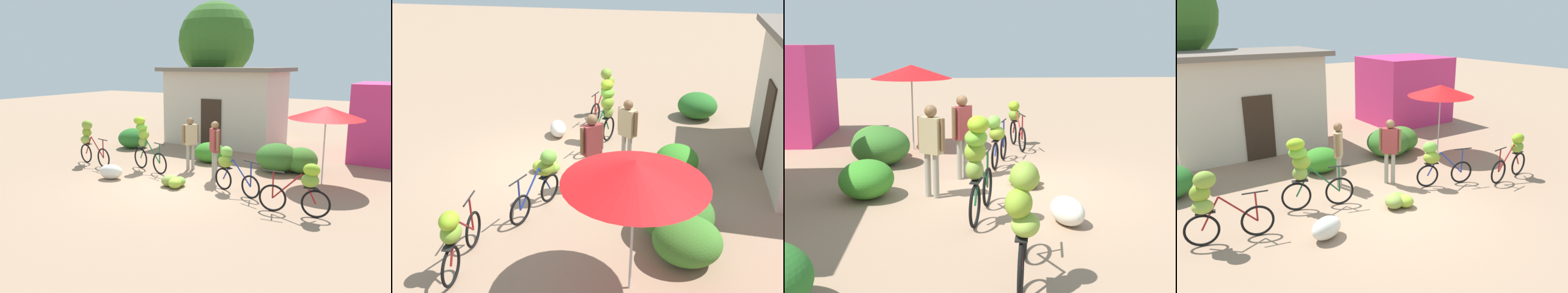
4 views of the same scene
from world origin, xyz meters
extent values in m
plane|color=#9B7C63|center=(0.00, 0.00, 0.00)|extent=(60.00, 60.00, 0.00)
ellipsoid|color=#378626|center=(-0.43, 3.06, 0.35)|extent=(1.13, 0.99, 0.69)
ellipsoid|color=#356E27|center=(1.98, 3.14, 0.45)|extent=(1.36, 1.35, 0.89)
ellipsoid|color=#3C7C2A|center=(2.68, 3.34, 0.40)|extent=(1.03, 1.16, 0.80)
cylinder|color=beige|center=(3.54, 2.51, 1.07)|extent=(0.04, 0.04, 2.15)
cone|color=red|center=(3.54, 2.51, 2.05)|extent=(2.08, 2.08, 0.35)
torus|color=black|center=(-3.06, 0.57, 0.33)|extent=(0.66, 0.18, 0.66)
torus|color=black|center=(-4.07, 0.77, 0.33)|extent=(0.66, 0.18, 0.66)
cylinder|color=maroon|center=(-3.90, 0.74, 0.65)|extent=(0.39, 0.11, 0.65)
cylinder|color=maroon|center=(-3.39, 0.63, 0.65)|extent=(0.69, 0.17, 0.66)
cylinder|color=black|center=(-3.06, 0.57, 0.95)|extent=(0.50, 0.13, 0.03)
cylinder|color=maroon|center=(-3.06, 0.57, 0.64)|extent=(0.04, 0.04, 0.62)
cube|color=black|center=(-3.97, 0.75, 0.69)|extent=(0.38, 0.21, 0.02)
ellipsoid|color=#8EAE40|center=(-4.01, 0.72, 0.83)|extent=(0.46, 0.40, 0.27)
ellipsoid|color=#81A42C|center=(-4.01, 0.80, 1.08)|extent=(0.45, 0.41, 0.34)
ellipsoid|color=#81A337|center=(-3.91, 0.73, 1.35)|extent=(0.45, 0.38, 0.33)
torus|color=black|center=(-1.02, 0.90, 0.34)|extent=(0.67, 0.23, 0.68)
torus|color=black|center=(-1.99, 1.17, 0.34)|extent=(0.67, 0.23, 0.68)
cylinder|color=#19592D|center=(-1.82, 1.12, 0.66)|extent=(0.38, 0.14, 0.66)
cylinder|color=#19592D|center=(-1.34, 0.99, 0.66)|extent=(0.66, 0.22, 0.67)
cylinder|color=black|center=(-1.02, 0.90, 0.96)|extent=(0.49, 0.16, 0.03)
cylinder|color=#19592D|center=(-1.02, 0.90, 0.65)|extent=(0.04, 0.04, 0.62)
cube|color=black|center=(-1.89, 1.14, 0.71)|extent=(0.38, 0.23, 0.02)
ellipsoid|color=olive|center=(-1.87, 1.17, 0.88)|extent=(0.40, 0.36, 0.33)
ellipsoid|color=#80A82D|center=(-1.82, 1.15, 1.15)|extent=(0.49, 0.44, 0.34)
ellipsoid|color=#73BE33|center=(-1.90, 1.14, 1.38)|extent=(0.51, 0.46, 0.26)
ellipsoid|color=#93C024|center=(-1.95, 1.11, 1.59)|extent=(0.43, 0.35, 0.26)
torus|color=black|center=(2.30, 0.25, 0.30)|extent=(0.60, 0.23, 0.61)
torus|color=black|center=(1.37, 0.54, 0.30)|extent=(0.60, 0.23, 0.61)
cylinder|color=navy|center=(1.54, 0.49, 0.61)|extent=(0.36, 0.15, 0.63)
cylinder|color=navy|center=(2.00, 0.34, 0.61)|extent=(0.63, 0.23, 0.64)
cylinder|color=black|center=(2.30, 0.25, 0.95)|extent=(0.49, 0.18, 0.03)
cylinder|color=navy|center=(2.30, 0.25, 0.63)|extent=(0.04, 0.04, 0.65)
cube|color=black|center=(1.47, 0.51, 0.64)|extent=(0.39, 0.24, 0.02)
ellipsoid|color=olive|center=(1.45, 0.49, 0.81)|extent=(0.53, 0.47, 0.32)
ellipsoid|color=#73B741|center=(1.44, 0.57, 1.06)|extent=(0.46, 0.42, 0.31)
torus|color=black|center=(3.09, -0.33, 0.32)|extent=(0.65, 0.12, 0.65)
torus|color=black|center=(4.05, -0.22, 0.32)|extent=(0.65, 0.12, 0.65)
cylinder|color=maroon|center=(3.88, -0.24, 0.64)|extent=(0.37, 0.08, 0.66)
cylinder|color=maroon|center=(3.40, -0.29, 0.64)|extent=(0.66, 0.11, 0.66)
cylinder|color=black|center=(3.09, -0.33, 0.96)|extent=(0.50, 0.08, 0.03)
cylinder|color=maroon|center=(3.09, -0.33, 0.64)|extent=(0.04, 0.04, 0.64)
cube|color=black|center=(3.96, -0.23, 0.68)|extent=(0.37, 0.18, 0.02)
ellipsoid|color=olive|center=(3.90, -0.23, 0.85)|extent=(0.43, 0.36, 0.32)
ellipsoid|color=#8CB925|center=(3.92, -0.22, 1.09)|extent=(0.37, 0.30, 0.29)
ellipsoid|color=#78B23C|center=(0.16, 0.18, 0.13)|extent=(0.49, 0.53, 0.27)
ellipsoid|color=#97BA34|center=(0.17, -0.04, 0.14)|extent=(0.53, 0.56, 0.29)
ellipsoid|color=olive|center=(-0.06, 0.05, 0.16)|extent=(0.64, 0.66, 0.32)
ellipsoid|color=silver|center=(-1.97, -0.27, 0.22)|extent=(0.81, 0.65, 0.44)
cylinder|color=gray|center=(0.64, 1.35, 0.42)|extent=(0.11, 0.11, 0.85)
cylinder|color=gray|center=(0.77, 1.22, 0.42)|extent=(0.11, 0.11, 0.85)
cube|color=maroon|center=(0.70, 1.29, 1.18)|extent=(0.43, 0.42, 0.67)
cylinder|color=brown|center=(0.52, 1.46, 1.21)|extent=(0.08, 0.08, 0.60)
cylinder|color=brown|center=(0.88, 1.11, 1.21)|extent=(0.08, 0.08, 0.60)
sphere|color=brown|center=(0.70, 1.29, 1.63)|extent=(0.23, 0.23, 0.23)
cylinder|color=gray|center=(-0.55, 1.79, 0.41)|extent=(0.11, 0.11, 0.83)
cylinder|color=gray|center=(-0.45, 1.94, 0.41)|extent=(0.11, 0.11, 0.83)
cube|color=tan|center=(-0.50, 1.87, 1.15)|extent=(0.39, 0.44, 0.65)
cylinder|color=brown|center=(-0.64, 1.66, 1.19)|extent=(0.08, 0.08, 0.59)
cylinder|color=brown|center=(-0.36, 2.08, 1.19)|extent=(0.08, 0.08, 0.59)
sphere|color=brown|center=(-0.50, 1.87, 1.59)|extent=(0.22, 0.22, 0.22)
camera|label=1|loc=(6.01, -8.66, 3.36)|focal=36.09mm
camera|label=2|loc=(8.69, 3.01, 4.79)|focal=39.30mm
camera|label=3|loc=(-8.80, 1.52, 2.76)|focal=43.41mm
camera|label=4|loc=(-4.98, -6.47, 4.11)|focal=35.72mm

